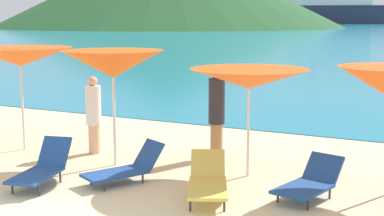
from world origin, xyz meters
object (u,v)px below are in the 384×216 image
at_px(cruise_ship, 330,2).
at_px(umbrella_3, 113,64).
at_px(beachgoer_3, 217,110).
at_px(umbrella_2, 20,57).
at_px(beachgoer_2, 94,113).
at_px(lounge_chair_3, 42,167).
at_px(lounge_chair_2, 126,167).
at_px(umbrella_4, 249,79).
at_px(lounge_chair_0, 310,182).
at_px(lounge_chair_6, 208,180).

bearing_deg(cruise_ship, umbrella_3, -91.86).
bearing_deg(beachgoer_3, umbrella_2, -139.80).
xyz_separation_m(beachgoer_2, beachgoer_3, (2.52, 0.86, 0.13)).
bearing_deg(beachgoer_3, lounge_chair_3, -98.95).
height_order(umbrella_3, lounge_chair_2, umbrella_3).
bearing_deg(umbrella_4, beachgoer_3, 137.65).
bearing_deg(beachgoer_3, umbrella_4, -19.58).
height_order(lounge_chair_3, cruise_ship, cruise_ship).
xyz_separation_m(lounge_chair_2, lounge_chair_3, (-1.23, -0.80, 0.04)).
distance_m(umbrella_3, beachgoer_3, 2.37).
distance_m(lounge_chair_0, beachgoer_2, 5.09).
bearing_deg(lounge_chair_6, lounge_chair_0, 3.27).
distance_m(umbrella_4, lounge_chair_2, 2.73).
height_order(beachgoer_2, beachgoer_3, beachgoer_3).
bearing_deg(umbrella_4, lounge_chair_6, -94.03).
xyz_separation_m(umbrella_3, lounge_chair_0, (4.01, -0.26, -1.75)).
height_order(umbrella_3, beachgoer_2, umbrella_3).
xyz_separation_m(umbrella_2, umbrella_3, (2.57, -0.17, -0.05)).
distance_m(umbrella_2, cruise_ship, 243.45).
bearing_deg(cruise_ship, beachgoer_3, -91.42).
bearing_deg(cruise_ship, beachgoer_2, -92.05).
height_order(umbrella_2, lounge_chair_0, umbrella_2).
relative_size(umbrella_2, umbrella_3, 1.05).
bearing_deg(umbrella_2, cruise_ship, 101.54).
relative_size(lounge_chair_0, beachgoer_2, 0.88).
height_order(lounge_chair_3, beachgoer_3, beachgoer_3).
distance_m(lounge_chair_3, lounge_chair_6, 2.99).
bearing_deg(umbrella_4, umbrella_2, -176.70).
height_order(umbrella_4, lounge_chair_3, umbrella_4).
xyz_separation_m(lounge_chair_6, beachgoer_2, (-3.50, 1.65, 0.58)).
bearing_deg(cruise_ship, lounge_chair_2, -91.71).
bearing_deg(beachgoer_2, lounge_chair_2, -40.68).
bearing_deg(umbrella_3, beachgoer_3, 43.36).
height_order(umbrella_3, umbrella_4, umbrella_3).
relative_size(umbrella_2, cruise_ship, 0.05).
distance_m(umbrella_3, lounge_chair_2, 2.13).
bearing_deg(umbrella_4, lounge_chair_3, -144.69).
relative_size(umbrella_2, beachgoer_3, 1.27).
distance_m(umbrella_4, beachgoer_3, 1.68).
relative_size(umbrella_4, cruise_ship, 0.05).
xyz_separation_m(umbrella_3, beachgoer_3, (1.56, 1.47, -1.01)).
xyz_separation_m(umbrella_4, beachgoer_2, (-3.61, 0.13, -0.93)).
relative_size(lounge_chair_2, beachgoer_2, 0.92).
bearing_deg(umbrella_4, cruise_ship, 102.75).
bearing_deg(beachgoer_2, umbrella_3, -33.55).
xyz_separation_m(umbrella_3, lounge_chair_2, (0.84, -0.87, -1.75)).
relative_size(lounge_chair_2, lounge_chair_3, 0.99).
xyz_separation_m(umbrella_3, beachgoer_2, (-0.96, 0.61, -1.13)).
bearing_deg(beachgoer_2, cruise_ship, 100.56).
relative_size(lounge_chair_6, beachgoer_3, 0.87).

